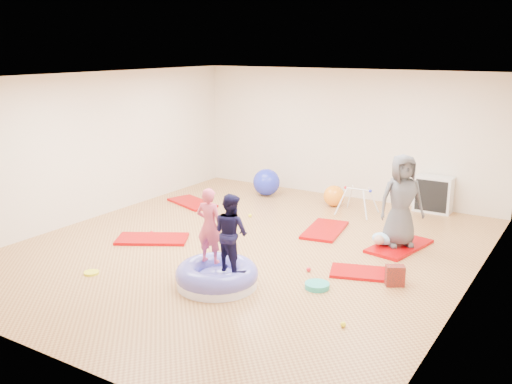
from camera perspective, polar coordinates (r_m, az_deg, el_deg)
The scene contains 19 objects.
room at distance 9.16m, azimuth -0.99°, elevation 2.63°, with size 7.01×8.01×2.81m.
gym_mat_front_left at distance 10.07m, azimuth -10.34°, elevation -4.64°, with size 1.20×0.60×0.05m, color #A40005.
gym_mat_mid_left at distance 12.23m, azimuth -6.40°, elevation -1.07°, with size 1.15×0.57×0.05m, color #A40005.
gym_mat_center_back at distance 10.45m, azimuth 6.89°, elevation -3.79°, with size 1.21×0.60×0.05m, color #A40005.
gym_mat_right at distance 8.64m, azimuth 11.04°, elevation -7.96°, with size 1.06×0.53×0.04m, color #A40005.
gym_mat_rear_right at distance 9.85m, azimuth 14.13°, elevation -5.28°, with size 1.25×0.62×0.05m, color #A40005.
inflatable_cushion at distance 8.08m, azimuth -3.93°, elevation -8.40°, with size 1.16×1.16×0.37m.
child_pink at distance 8.01m, azimuth -4.69°, elevation -3.02°, with size 0.40×0.26×1.09m, color #CE4660.
child_navy at distance 7.70m, azimuth -2.53°, elevation -3.72°, with size 0.53×0.41×1.08m, color black.
adult_caregiver at distance 9.62m, azimuth 14.34°, elevation -0.82°, with size 0.75×0.49×1.53m, color #494A4F.
infant at distance 9.71m, azimuth 12.46°, elevation -4.61°, with size 0.36×0.37×0.21m.
ball_pit_balls at distance 9.62m, azimuth 1.08°, elevation -5.23°, with size 4.36×3.83×0.07m.
exercise_ball_blue at distance 12.78m, azimuth 1.05°, elevation 0.99°, with size 0.60×0.60×0.60m, color #202CC7.
exercise_ball_orange at distance 12.04m, azimuth 7.80°, elevation -0.39°, with size 0.44×0.44×0.44m, color orange.
infant_play_gym at distance 11.45m, azimuth 10.11°, elevation -0.53°, with size 0.71×0.67×0.54m.
cube_shelf at distance 12.03m, azimuth 17.31°, elevation -0.21°, with size 0.74×0.36×0.74m.
balance_disc at distance 8.07m, azimuth 6.13°, elevation -9.30°, with size 0.34×0.34×0.08m, color teal.
backpack at distance 8.30m, azimuth 13.73°, elevation -8.13°, with size 0.26×0.16×0.29m, color #A61D0D.
yellow_toy at distance 8.85m, azimuth -16.13°, elevation -7.76°, with size 0.22×0.22×0.03m, color #F2F41C.
Camera 1 is at (4.87, -7.53, 3.27)m, focal length 40.00 mm.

